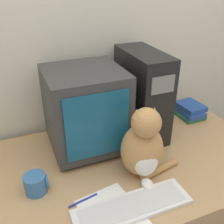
{
  "coord_description": "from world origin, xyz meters",
  "views": [
    {
      "loc": [
        -0.44,
        -0.52,
        1.61
      ],
      "look_at": [
        -0.04,
        0.47,
        1.03
      ],
      "focal_mm": 42.0,
      "sensor_mm": 36.0,
      "label": 1
    }
  ],
  "objects_px": {
    "computer_tower": "(142,94)",
    "pen": "(83,200)",
    "keyboard": "(132,207)",
    "book_stack": "(190,110)",
    "mug": "(36,184)",
    "crt_monitor": "(86,110)",
    "cat": "(143,147)"
  },
  "relations": [
    {
      "from": "keyboard",
      "to": "cat",
      "type": "bearing_deg",
      "value": 52.32
    },
    {
      "from": "pen",
      "to": "mug",
      "type": "relative_size",
      "value": 1.31
    },
    {
      "from": "book_stack",
      "to": "mug",
      "type": "xyz_separation_m",
      "value": [
        -1.02,
        -0.3,
        0.0
      ]
    },
    {
      "from": "cat",
      "to": "book_stack",
      "type": "xyz_separation_m",
      "value": [
        0.55,
        0.37,
        -0.11
      ]
    },
    {
      "from": "computer_tower",
      "to": "mug",
      "type": "xyz_separation_m",
      "value": [
        -0.64,
        -0.26,
        -0.2
      ]
    },
    {
      "from": "crt_monitor",
      "to": "book_stack",
      "type": "distance_m",
      "value": 0.74
    },
    {
      "from": "computer_tower",
      "to": "pen",
      "type": "xyz_separation_m",
      "value": [
        -0.47,
        -0.39,
        -0.23
      ]
    },
    {
      "from": "mug",
      "to": "pen",
      "type": "bearing_deg",
      "value": -37.53
    },
    {
      "from": "mug",
      "to": "keyboard",
      "type": "bearing_deg",
      "value": -35.12
    },
    {
      "from": "computer_tower",
      "to": "keyboard",
      "type": "height_order",
      "value": "computer_tower"
    },
    {
      "from": "keyboard",
      "to": "pen",
      "type": "xyz_separation_m",
      "value": [
        -0.17,
        0.11,
        -0.01
      ]
    },
    {
      "from": "cat",
      "to": "pen",
      "type": "height_order",
      "value": "cat"
    },
    {
      "from": "book_stack",
      "to": "pen",
      "type": "height_order",
      "value": "book_stack"
    },
    {
      "from": "pen",
      "to": "mug",
      "type": "height_order",
      "value": "mug"
    },
    {
      "from": "book_stack",
      "to": "pen",
      "type": "xyz_separation_m",
      "value": [
        -0.85,
        -0.43,
        -0.04
      ]
    },
    {
      "from": "book_stack",
      "to": "computer_tower",
      "type": "bearing_deg",
      "value": -174.12
    },
    {
      "from": "crt_monitor",
      "to": "book_stack",
      "type": "xyz_separation_m",
      "value": [
        0.72,
        0.06,
        -0.18
      ]
    },
    {
      "from": "crt_monitor",
      "to": "pen",
      "type": "bearing_deg",
      "value": -110.19
    },
    {
      "from": "computer_tower",
      "to": "pen",
      "type": "distance_m",
      "value": 0.65
    },
    {
      "from": "pen",
      "to": "mug",
      "type": "xyz_separation_m",
      "value": [
        -0.17,
        0.13,
        0.04
      ]
    },
    {
      "from": "cat",
      "to": "book_stack",
      "type": "height_order",
      "value": "cat"
    },
    {
      "from": "crt_monitor",
      "to": "keyboard",
      "type": "relative_size",
      "value": 0.89
    },
    {
      "from": "keyboard",
      "to": "cat",
      "type": "relative_size",
      "value": 1.35
    },
    {
      "from": "computer_tower",
      "to": "cat",
      "type": "bearing_deg",
      "value": -116.25
    },
    {
      "from": "cat",
      "to": "pen",
      "type": "relative_size",
      "value": 2.74
    },
    {
      "from": "book_stack",
      "to": "mug",
      "type": "bearing_deg",
      "value": -163.44
    },
    {
      "from": "computer_tower",
      "to": "cat",
      "type": "distance_m",
      "value": 0.38
    },
    {
      "from": "cat",
      "to": "keyboard",
      "type": "bearing_deg",
      "value": -116.55
    },
    {
      "from": "crt_monitor",
      "to": "keyboard",
      "type": "bearing_deg",
      "value": -85.52
    },
    {
      "from": "keyboard",
      "to": "book_stack",
      "type": "bearing_deg",
      "value": 38.66
    },
    {
      "from": "keyboard",
      "to": "mug",
      "type": "height_order",
      "value": "mug"
    },
    {
      "from": "keyboard",
      "to": "book_stack",
      "type": "height_order",
      "value": "book_stack"
    }
  ]
}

